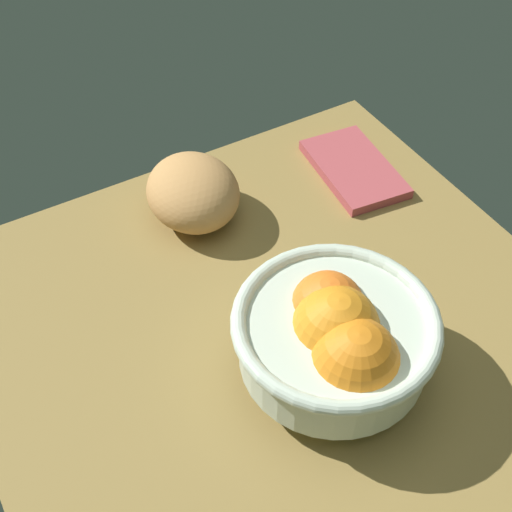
# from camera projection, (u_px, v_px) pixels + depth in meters

# --- Properties ---
(ground_plane) EXTENTS (0.82, 0.66, 0.03)m
(ground_plane) POSITION_uv_depth(u_px,v_px,m) (324.00, 395.00, 0.76)
(ground_plane) COLOR olive
(fruit_bowl) EXTENTS (0.21, 0.21, 0.12)m
(fruit_bowl) POSITION_uv_depth(u_px,v_px,m) (336.00, 336.00, 0.71)
(fruit_bowl) COLOR silver
(fruit_bowl) RESTS_ON ground
(bread_loaf) EXTENTS (0.14, 0.13, 0.08)m
(bread_loaf) POSITION_uv_depth(u_px,v_px,m) (193.00, 192.00, 0.90)
(bread_loaf) COLOR tan
(bread_loaf) RESTS_ON ground
(napkin_folded) EXTENTS (0.16, 0.11, 0.01)m
(napkin_folded) POSITION_uv_depth(u_px,v_px,m) (354.00, 169.00, 0.98)
(napkin_folded) COLOR #AC464C
(napkin_folded) RESTS_ON ground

